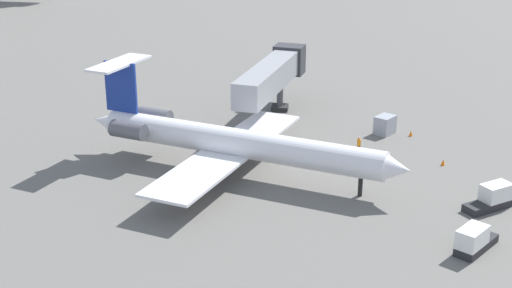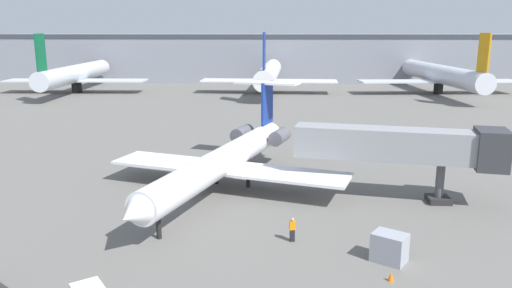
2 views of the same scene
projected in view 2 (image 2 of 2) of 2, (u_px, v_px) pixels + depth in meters
The scene contains 10 objects.
ground_plane at pixel (260, 196), 42.62m from camera, with size 400.00×400.00×0.10m, color #66635E.
regional_jet at pixel (228, 157), 44.01m from camera, with size 22.18×28.67×8.59m.
jet_bridge at pixel (410, 146), 40.54m from camera, with size 17.13×6.20×6.37m.
ground_crew_marshaller at pixel (292, 229), 33.31m from camera, with size 0.44×0.33×1.69m.
cargo_container_uld at pixel (389, 247), 30.43m from camera, with size 2.50×2.36×1.83m.
traffic_cone_near at pixel (391, 277), 28.14m from camera, with size 0.36×0.36×0.55m.
terminal_building at pixel (272, 57), 139.27m from camera, with size 152.91×22.72×12.74m.
parked_airliner_west_mid at pixel (75, 74), 110.14m from camera, with size 31.47×37.37×13.27m.
parked_airliner_centre at pixel (269, 74), 109.35m from camera, with size 30.44×36.11×13.52m.
parked_airliner_east_mid at pixel (440, 74), 108.47m from camera, with size 35.60×42.14×13.43m.
Camera 2 is at (1.32, -40.44, 14.10)m, focal length 34.51 mm.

